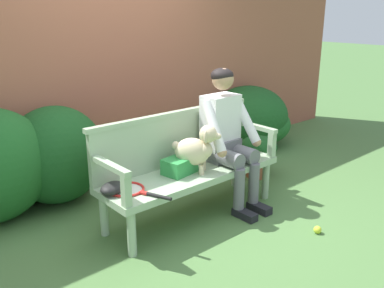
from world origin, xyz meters
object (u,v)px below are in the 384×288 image
at_px(baseball_glove, 113,188).
at_px(potted_plant, 258,152).
at_px(dog_on_bench, 196,149).
at_px(tennis_racket, 129,190).
at_px(tennis_ball, 317,230).
at_px(sports_bag, 179,166).
at_px(person_seated, 227,133).
at_px(garden_bench, 192,176).

relative_size(baseball_glove, potted_plant, 0.47).
distance_m(dog_on_bench, tennis_racket, 0.71).
distance_m(baseball_glove, tennis_ball, 1.75).
relative_size(dog_on_bench, potted_plant, 0.92).
bearing_deg(tennis_ball, sports_bag, 125.48).
height_order(person_seated, tennis_racket, person_seated).
xyz_separation_m(person_seated, tennis_ball, (0.16, -0.94, -0.68)).
distance_m(dog_on_bench, tennis_ball, 1.24).
relative_size(tennis_racket, sports_bag, 2.07).
bearing_deg(sports_bag, baseball_glove, 178.78).
height_order(garden_bench, potted_plant, potted_plant).
bearing_deg(sports_bag, potted_plant, 8.57).
distance_m(baseball_glove, potted_plant, 1.98).
bearing_deg(tennis_ball, potted_plant, 63.01).
relative_size(baseball_glove, sports_bag, 0.79).
bearing_deg(garden_bench, person_seated, -2.28).
xyz_separation_m(tennis_racket, tennis_ball, (1.24, -0.95, -0.41)).
bearing_deg(garden_bench, sports_bag, 168.18).
bearing_deg(tennis_racket, potted_plant, 7.02).
distance_m(tennis_racket, tennis_ball, 1.62).
xyz_separation_m(garden_bench, tennis_ball, (0.58, -0.95, -0.35)).
xyz_separation_m(sports_bag, potted_plant, (1.30, 0.20, -0.22)).
xyz_separation_m(baseball_glove, sports_bag, (0.66, -0.01, 0.03)).
relative_size(person_seated, baseball_glove, 5.93).
bearing_deg(sports_bag, tennis_ball, -54.52).
bearing_deg(tennis_racket, baseball_glove, 159.69).
relative_size(baseball_glove, tennis_ball, 3.33).
relative_size(person_seated, dog_on_bench, 3.01).
xyz_separation_m(dog_on_bench, baseball_glove, (-0.80, 0.09, -0.17)).
bearing_deg(dog_on_bench, baseball_glove, 173.75).
height_order(dog_on_bench, tennis_ball, dog_on_bench).
bearing_deg(dog_on_bench, tennis_racket, 176.43).
bearing_deg(person_seated, sports_bag, 175.51).
bearing_deg(person_seated, potted_plant, 17.37).
bearing_deg(tennis_ball, dog_on_bench, 121.94).
xyz_separation_m(dog_on_bench, potted_plant, (1.17, 0.27, -0.36)).
bearing_deg(tennis_racket, tennis_ball, -37.42).
height_order(garden_bench, sports_bag, sports_bag).
relative_size(garden_bench, baseball_glove, 7.90).
xyz_separation_m(person_seated, potted_plant, (0.76, 0.24, -0.42)).
bearing_deg(tennis_racket, dog_on_bench, -3.57).
distance_m(person_seated, baseball_glove, 1.22).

